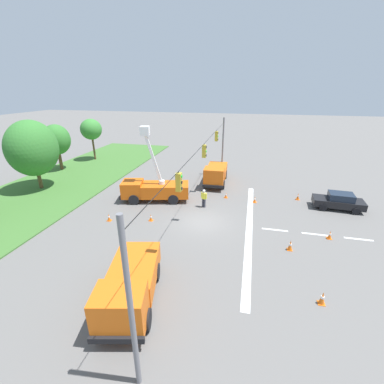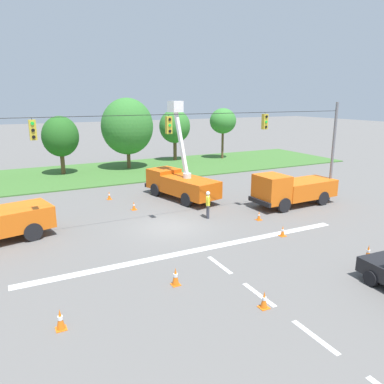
{
  "view_description": "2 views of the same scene",
  "coord_description": "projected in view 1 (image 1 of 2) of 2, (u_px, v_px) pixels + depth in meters",
  "views": [
    {
      "loc": [
        -18.76,
        -3.41,
        10.45
      ],
      "look_at": [
        0.86,
        1.13,
        2.27
      ],
      "focal_mm": 24.0,
      "sensor_mm": 36.0,
      "label": 1
    },
    {
      "loc": [
        -8.34,
        -19.49,
        7.55
      ],
      "look_at": [
        1.92,
        0.79,
        1.76
      ],
      "focal_mm": 35.0,
      "sensor_mm": 36.0,
      "label": 2
    }
  ],
  "objects": [
    {
      "name": "traffic_cone_mid_right",
      "position": [
        226.0,
        195.0,
        26.22
      ],
      "size": [
        0.36,
        0.36,
        0.59
      ],
      "color": "orange",
      "rests_on": "ground"
    },
    {
      "name": "utility_truck_support_near",
      "position": [
        130.0,
        285.0,
        13.02
      ],
      "size": [
        6.25,
        3.62,
        2.32
      ],
      "color": "orange",
      "rests_on": "ground"
    },
    {
      "name": "sedan_black",
      "position": [
        339.0,
        201.0,
        23.63
      ],
      "size": [
        2.14,
        4.41,
        1.56
      ],
      "color": "black",
      "rests_on": "ground"
    },
    {
      "name": "tree_east_end",
      "position": [
        91.0,
        130.0,
        38.46
      ],
      "size": [
        3.29,
        3.01,
        6.23
      ],
      "color": "brown",
      "rests_on": "ground"
    },
    {
      "name": "utility_truck_bucket_lift",
      "position": [
        154.0,
        188.0,
        25.26
      ],
      "size": [
        3.73,
        6.96,
        7.26
      ],
      "color": "#D6560F",
      "rests_on": "ground"
    },
    {
      "name": "traffic_cone_lane_edge_b",
      "position": [
        151.0,
        218.0,
        21.68
      ],
      "size": [
        0.36,
        0.36,
        0.61
      ],
      "color": "orange",
      "rests_on": "ground"
    },
    {
      "name": "traffic_cone_lane_edge_a",
      "position": [
        330.0,
        235.0,
        19.05
      ],
      "size": [
        0.36,
        0.36,
        0.67
      ],
      "color": "orange",
      "rests_on": "ground"
    },
    {
      "name": "traffic_cone_foreground_right",
      "position": [
        298.0,
        197.0,
        25.75
      ],
      "size": [
        0.36,
        0.36,
        0.69
      ],
      "color": "orange",
      "rests_on": "ground"
    },
    {
      "name": "lane_markings",
      "position": [
        268.0,
        229.0,
        20.47
      ],
      "size": [
        17.6,
        15.25,
        0.01
      ],
      "color": "silver",
      "rests_on": "ground"
    },
    {
      "name": "utility_truck_support_far",
      "position": [
        216.0,
        173.0,
        29.91
      ],
      "size": [
        6.49,
        2.51,
        2.38
      ],
      "color": "orange",
      "rests_on": "ground"
    },
    {
      "name": "traffic_cone_mid_left",
      "position": [
        255.0,
        200.0,
        25.15
      ],
      "size": [
        0.36,
        0.36,
        0.62
      ],
      "color": "orange",
      "rests_on": "ground"
    },
    {
      "name": "tree_east",
      "position": [
        32.0,
        148.0,
        27.06
      ],
      "size": [
        5.49,
        4.8,
        7.48
      ],
      "color": "brown",
      "rests_on": "ground"
    },
    {
      "name": "traffic_cone_near_bucket",
      "position": [
        109.0,
        217.0,
        21.65
      ],
      "size": [
        0.36,
        0.36,
        0.64
      ],
      "color": "orange",
      "rests_on": "ground"
    },
    {
      "name": "traffic_cone_foreground_left",
      "position": [
        290.0,
        245.0,
        17.7
      ],
      "size": [
        0.36,
        0.36,
        0.77
      ],
      "color": "orange",
      "rests_on": "ground"
    },
    {
      "name": "tree_far_east",
      "position": [
        56.0,
        140.0,
        33.7
      ],
      "size": [
        3.73,
        3.35,
        6.12
      ],
      "color": "brown",
      "rests_on": "ground"
    },
    {
      "name": "road_worker",
      "position": [
        204.0,
        197.0,
        23.91
      ],
      "size": [
        0.39,
        0.6,
        1.77
      ],
      "color": "#383842",
      "rests_on": "ground"
    },
    {
      "name": "signal_gantry",
      "position": [
        204.0,
        172.0,
        19.89
      ],
      "size": [
        26.2,
        0.33,
        7.2
      ],
      "color": "slate",
      "rests_on": "ground"
    },
    {
      "name": "grass_verge",
      "position": [
        24.0,
        201.0,
        25.32
      ],
      "size": [
        56.0,
        12.0,
        0.1
      ],
      "primitive_type": "cube",
      "color": "#3D6B2D",
      "rests_on": "ground"
    },
    {
      "name": "ground_plane",
      "position": [
        203.0,
        222.0,
        21.58
      ],
      "size": [
        200.0,
        200.0,
        0.0
      ],
      "primitive_type": "plane",
      "color": "#605E5B"
    },
    {
      "name": "traffic_cone_far_left",
      "position": [
        322.0,
        298.0,
        13.26
      ],
      "size": [
        0.36,
        0.36,
        0.75
      ],
      "color": "orange",
      "rests_on": "ground"
    }
  ]
}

